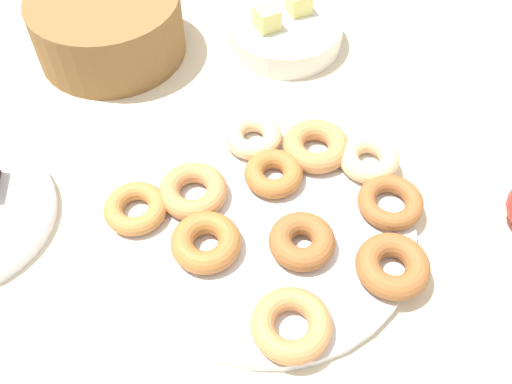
{
  "coord_description": "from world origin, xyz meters",
  "views": [
    {
      "loc": [
        -0.21,
        -0.37,
        0.63
      ],
      "look_at": [
        0.0,
        0.03,
        0.04
      ],
      "focal_mm": 40.29,
      "sensor_mm": 36.0,
      "label": 1
    }
  ],
  "objects_px": {
    "donut_3": "(274,174)",
    "fruit_bowl": "(284,33)",
    "donut_7": "(291,325)",
    "donut_10": "(136,208)",
    "donut_8": "(390,202)",
    "melon_chunk_left": "(267,19)",
    "donut_plate": "(267,225)",
    "donut_2": "(393,266)",
    "donut_6": "(316,146)",
    "donut_1": "(302,241)",
    "melon_chunk_right": "(299,2)",
    "donut_4": "(369,159)",
    "donut_5": "(205,240)",
    "donut_9": "(253,136)",
    "donut_0": "(193,191)",
    "basket": "(108,25)"
  },
  "relations": [
    {
      "from": "donut_4",
      "to": "melon_chunk_right",
      "type": "relative_size",
      "value": 2.32
    },
    {
      "from": "donut_7",
      "to": "fruit_bowl",
      "type": "distance_m",
      "value": 0.53
    },
    {
      "from": "donut_5",
      "to": "melon_chunk_right",
      "type": "relative_size",
      "value": 2.45
    },
    {
      "from": "donut_6",
      "to": "donut_9",
      "type": "distance_m",
      "value": 0.09
    },
    {
      "from": "donut_9",
      "to": "donut_2",
      "type": "bearing_deg",
      "value": -79.46
    },
    {
      "from": "donut_8",
      "to": "donut_10",
      "type": "bearing_deg",
      "value": 154.06
    },
    {
      "from": "donut_5",
      "to": "donut_10",
      "type": "xyz_separation_m",
      "value": [
        -0.06,
        0.09,
        -0.0
      ]
    },
    {
      "from": "donut_2",
      "to": "melon_chunk_right",
      "type": "bearing_deg",
      "value": 72.98
    },
    {
      "from": "donut_plate",
      "to": "donut_3",
      "type": "bearing_deg",
      "value": 54.42
    },
    {
      "from": "basket",
      "to": "donut_3",
      "type": "bearing_deg",
      "value": -75.57
    },
    {
      "from": "donut_9",
      "to": "donut_3",
      "type": "bearing_deg",
      "value": -95.81
    },
    {
      "from": "donut_4",
      "to": "donut_5",
      "type": "xyz_separation_m",
      "value": [
        -0.26,
        -0.02,
        0.0
      ]
    },
    {
      "from": "basket",
      "to": "donut_6",
      "type": "bearing_deg",
      "value": -64.6
    },
    {
      "from": "donut_8",
      "to": "donut_9",
      "type": "distance_m",
      "value": 0.21
    },
    {
      "from": "donut_6",
      "to": "donut_1",
      "type": "bearing_deg",
      "value": -127.57
    },
    {
      "from": "donut_4",
      "to": "donut_8",
      "type": "height_order",
      "value": "donut_4"
    },
    {
      "from": "donut_7",
      "to": "donut_9",
      "type": "distance_m",
      "value": 0.29
    },
    {
      "from": "donut_1",
      "to": "melon_chunk_left",
      "type": "relative_size",
      "value": 2.31
    },
    {
      "from": "fruit_bowl",
      "to": "donut_10",
      "type": "bearing_deg",
      "value": -146.44
    },
    {
      "from": "donut_plate",
      "to": "donut_2",
      "type": "height_order",
      "value": "donut_2"
    },
    {
      "from": "donut_0",
      "to": "melon_chunk_left",
      "type": "bearing_deg",
      "value": 45.22
    },
    {
      "from": "donut_5",
      "to": "melon_chunk_right",
      "type": "distance_m",
      "value": 0.47
    },
    {
      "from": "donut_1",
      "to": "donut_6",
      "type": "bearing_deg",
      "value": 52.43
    },
    {
      "from": "donut_6",
      "to": "donut_plate",
      "type": "bearing_deg",
      "value": -148.14
    },
    {
      "from": "donut_7",
      "to": "donut_2",
      "type": "bearing_deg",
      "value": 3.48
    },
    {
      "from": "donut_0",
      "to": "fruit_bowl",
      "type": "relative_size",
      "value": 0.47
    },
    {
      "from": "donut_7",
      "to": "donut_10",
      "type": "bearing_deg",
      "value": 112.6
    },
    {
      "from": "donut_9",
      "to": "melon_chunk_left",
      "type": "xyz_separation_m",
      "value": [
        0.13,
        0.19,
        0.03
      ]
    },
    {
      "from": "donut_8",
      "to": "melon_chunk_left",
      "type": "bearing_deg",
      "value": 86.77
    },
    {
      "from": "donut_4",
      "to": "donut_5",
      "type": "relative_size",
      "value": 0.95
    },
    {
      "from": "donut_plate",
      "to": "donut_8",
      "type": "height_order",
      "value": "donut_8"
    },
    {
      "from": "fruit_bowl",
      "to": "melon_chunk_right",
      "type": "distance_m",
      "value": 0.05
    },
    {
      "from": "donut_4",
      "to": "donut_9",
      "type": "xyz_separation_m",
      "value": [
        -0.12,
        0.11,
        -0.0
      ]
    },
    {
      "from": "donut_7",
      "to": "donut_6",
      "type": "bearing_deg",
      "value": 52.86
    },
    {
      "from": "donut_3",
      "to": "donut_8",
      "type": "bearing_deg",
      "value": -44.88
    },
    {
      "from": "donut_plate",
      "to": "donut_4",
      "type": "relative_size",
      "value": 4.61
    },
    {
      "from": "donut_plate",
      "to": "donut_6",
      "type": "height_order",
      "value": "donut_6"
    },
    {
      "from": "donut_7",
      "to": "donut_9",
      "type": "height_order",
      "value": "same"
    },
    {
      "from": "donut_10",
      "to": "melon_chunk_right",
      "type": "relative_size",
      "value": 2.28
    },
    {
      "from": "donut_9",
      "to": "donut_8",
      "type": "bearing_deg",
      "value": -60.47
    },
    {
      "from": "donut_7",
      "to": "donut_10",
      "type": "distance_m",
      "value": 0.25
    },
    {
      "from": "donut_4",
      "to": "donut_10",
      "type": "bearing_deg",
      "value": 167.3
    },
    {
      "from": "donut_3",
      "to": "donut_6",
      "type": "relative_size",
      "value": 0.85
    },
    {
      "from": "donut_1",
      "to": "fruit_bowl",
      "type": "distance_m",
      "value": 0.42
    },
    {
      "from": "donut_8",
      "to": "donut_1",
      "type": "bearing_deg",
      "value": 179.9
    },
    {
      "from": "donut_2",
      "to": "basket",
      "type": "distance_m",
      "value": 0.6
    },
    {
      "from": "donut_3",
      "to": "fruit_bowl",
      "type": "relative_size",
      "value": 0.41
    },
    {
      "from": "donut_8",
      "to": "donut_4",
      "type": "bearing_deg",
      "value": 77.13
    },
    {
      "from": "donut_7",
      "to": "donut_10",
      "type": "relative_size",
      "value": 1.13
    },
    {
      "from": "donut_2",
      "to": "donut_0",
      "type": "bearing_deg",
      "value": 127.47
    }
  ]
}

